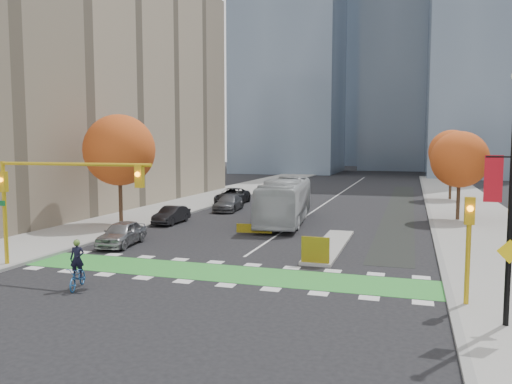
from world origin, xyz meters
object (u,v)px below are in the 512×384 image
Objects in this scene: tree_west at (119,150)px; parked_car_a at (122,233)px; bus at (285,201)px; parked_car_c at (229,203)px; banner_lamppost at (512,188)px; tree_east_near at (460,160)px; traffic_signal_east at (469,234)px; hazard_board at (315,250)px; traffic_signal_west at (47,186)px; tree_east_far at (451,152)px; parked_car_d at (232,196)px; parked_car_b at (171,215)px; cyclist at (78,272)px.

tree_west reaches higher than parked_car_a.
bus is 8.54m from parked_car_c.
tree_west is 27.63m from banner_lamppost.
tree_east_near is 22.66m from traffic_signal_east.
hazard_board is 13.23m from traffic_signal_west.
tree_east_far is at bearing 46.70° from tree_west.
traffic_signal_east reaches higher than parked_car_d.
bus is (-13.30, -20.79, -3.54)m from tree_east_far.
traffic_signal_west is at bearing -71.98° from tree_west.
banner_lamppost is 1.93× the size of parked_car_a.
hazard_board is 21.57m from parked_car_c.
tree_east_far is at bearing 47.79° from parked_car_b.
cyclist is at bearing -112.94° from tree_east_far.
tree_east_far is at bearing 50.22° from parked_car_a.
traffic_signal_east is 0.95× the size of parked_car_a.
tree_east_near is at bearing 22.62° from tree_west.
banner_lamppost is (-1.00, -40.50, -0.63)m from tree_east_far.
cyclist is at bearing -107.63° from bus.
parked_car_c is at bearing 127.95° from traffic_signal_east.
tree_east_far is 1.33× the size of parked_car_d.
bus is (3.92, 19.90, 1.01)m from cyclist.
tree_east_far is (8.50, 33.80, 4.44)m from hazard_board.
tree_west reaches higher than parked_car_d.
cyclist is at bearing -75.89° from parked_car_b.
traffic_signal_east is 2.92m from banner_lamppost.
tree_east_near is 16.01m from tree_east_far.
parked_car_a is at bearing -128.49° from bus.
parked_car_c is at bearing 122.01° from hazard_board.
banner_lamppost is at bearing -91.17° from tree_east_near.
traffic_signal_east is (-2.00, -38.51, -2.51)m from tree_east_far.
banner_lamppost is 36.74m from parked_car_d.
hazard_board is 0.16× the size of traffic_signal_west.
traffic_signal_west is 18.48m from traffic_signal_east.
parked_car_d is at bearing 85.29° from parked_car_a.
tree_west is at bearing 150.93° from traffic_signal_east.
tree_east_near reaches higher than hazard_board.
traffic_signal_east is at bearing -35.92° from hazard_board.
parked_car_c is at bearing 79.19° from parked_car_b.
bus is at bearing 68.08° from traffic_signal_west.
traffic_signal_east is at bearing -10.50° from cyclist.
tree_west is 0.67× the size of bus.
parked_car_c is at bearing 127.15° from banner_lamppost.
tree_east_near is at bearing 88.83° from banner_lamppost.
tree_east_far is 40.52m from banner_lamppost.
tree_east_far is 24.23m from parked_car_d.
hazard_board is at bearing -76.24° from bus.
tree_west reaches higher than cyclist.
tree_east_near is 30.08m from traffic_signal_west.
tree_east_far is 24.93m from bus.
traffic_signal_east is 29.24m from parked_car_c.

